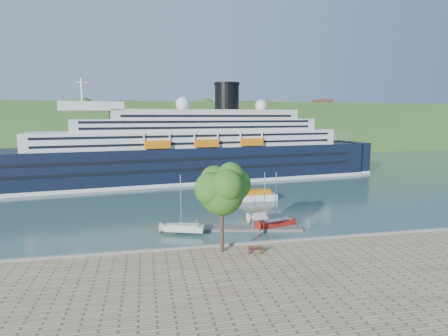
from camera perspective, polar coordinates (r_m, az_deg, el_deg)
ground at (r=51.09m, az=3.41°, el=-12.48°), size 400.00×400.00×0.00m
far_hillside at (r=191.65m, az=-8.11°, el=6.16°), size 400.00×50.00×24.00m
quay_coping at (r=50.52m, az=3.48°, el=-11.34°), size 220.00×0.50×0.30m
cruise_ship at (r=103.14m, az=-6.24°, el=5.55°), size 121.98×33.58×27.11m
park_bench at (r=47.29m, az=4.77°, el=-12.19°), size 1.89×1.13×1.13m
promenade_tree at (r=46.13m, az=-0.34°, el=-5.53°), size 7.34×7.34×12.15m
floating_pontoon at (r=59.73m, az=2.29°, el=-9.19°), size 19.79×6.48×0.44m
sailboat_white_near at (r=56.97m, az=-6.14°, el=-5.82°), size 6.91×3.97×8.61m
sailboat_red at (r=60.15m, az=8.24°, el=-5.09°), size 6.96×3.64×8.66m
sailboat_white_far at (r=64.40m, az=6.51°, el=-4.49°), size 6.41×2.84×8.00m
tender_launch at (r=80.05m, az=5.11°, el=-4.10°), size 8.27×2.89×2.28m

